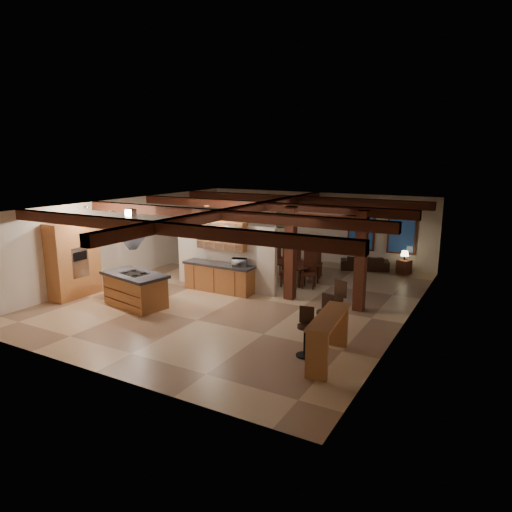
{
  "coord_description": "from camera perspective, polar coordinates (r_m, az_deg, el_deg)",
  "views": [
    {
      "loc": [
        7.17,
        -11.97,
        4.38
      ],
      "look_at": [
        0.18,
        0.5,
        1.24
      ],
      "focal_mm": 32.0,
      "sensor_mm": 36.0,
      "label": 1
    }
  ],
  "objects": [
    {
      "name": "ceiling_beams",
      "position": [
        14.05,
        -1.65,
        5.76
      ],
      "size": [
        10.0,
        12.0,
        0.28
      ],
      "color": "#38170E",
      "rests_on": "room_walls"
    },
    {
      "name": "bar_stool_a",
      "position": [
        10.32,
        6.18,
        -9.39
      ],
      "size": [
        0.39,
        0.41,
        1.11
      ],
      "color": "black",
      "rests_on": "ground"
    },
    {
      "name": "recessed_cans",
      "position": [
        14.04,
        -14.76,
        5.81
      ],
      "size": [
        3.16,
        2.46,
        0.03
      ],
      "color": "silver",
      "rests_on": "room_walls"
    },
    {
      "name": "bar_stool_c",
      "position": [
        12.01,
        10.05,
        -6.0
      ],
      "size": [
        0.46,
        0.47,
        1.24
      ],
      "color": "black",
      "rests_on": "ground"
    },
    {
      "name": "table_lamp",
      "position": [
        18.09,
        18.11,
        0.29
      ],
      "size": [
        0.3,
        0.3,
        0.36
      ],
      "color": "black",
      "rests_on": "side_table"
    },
    {
      "name": "dining_table",
      "position": [
        16.39,
        4.5,
        -1.96
      ],
      "size": [
        2.15,
        1.73,
        0.66
      ],
      "primitive_type": "imported",
      "rotation": [
        0.0,
        0.0,
        -0.42
      ],
      "color": "#38190E",
      "rests_on": "ground"
    },
    {
      "name": "sofa",
      "position": [
        18.45,
        13.42,
        -0.83
      ],
      "size": [
        1.98,
        1.31,
        0.54
      ],
      "primitive_type": "imported",
      "rotation": [
        0.0,
        0.0,
        3.49
      ],
      "color": "black",
      "rests_on": "ground"
    },
    {
      "name": "pantry_cabinet",
      "position": [
        15.43,
        -21.86,
        -0.42
      ],
      "size": [
        0.67,
        1.6,
        2.4
      ],
      "color": "#A57235",
      "rests_on": "ground"
    },
    {
      "name": "framed_art",
      "position": [
        20.08,
        3.41,
        4.69
      ],
      "size": [
        0.65,
        0.05,
        0.85
      ],
      "color": "#38170E",
      "rests_on": "room_walls"
    },
    {
      "name": "upper_display_cabinet",
      "position": [
        14.97,
        -4.31,
        2.62
      ],
      "size": [
        1.8,
        0.36,
        0.95
      ],
      "color": "#A57235",
      "rests_on": "partition_wall"
    },
    {
      "name": "bar_stool_b",
      "position": [
        11.21,
        8.56,
        -7.6
      ],
      "size": [
        0.4,
        0.42,
        1.13
      ],
      "color": "black",
      "rests_on": "ground"
    },
    {
      "name": "range_hood",
      "position": [
        13.75,
        -15.15,
        1.06
      ],
      "size": [
        1.1,
        1.1,
        1.4
      ],
      "color": "silver",
      "rests_on": "room_walls"
    },
    {
      "name": "partition_wall",
      "position": [
        15.27,
        -3.87,
        -0.05
      ],
      "size": [
        3.8,
        0.18,
        2.2
      ],
      "primitive_type": "cube",
      "color": "beige",
      "rests_on": "ground"
    },
    {
      "name": "side_table",
      "position": [
        18.2,
        18.0,
        -1.3
      ],
      "size": [
        0.56,
        0.56,
        0.53
      ],
      "primitive_type": "cube",
      "rotation": [
        0.0,
        0.0,
        -0.4
      ],
      "color": "#38170E",
      "rests_on": "ground"
    },
    {
      "name": "back_counter",
      "position": [
        15.1,
        -4.65,
        -2.65
      ],
      "size": [
        2.5,
        0.66,
        0.94
      ],
      "color": "#A57235",
      "rests_on": "ground"
    },
    {
      "name": "ground",
      "position": [
        14.63,
        -1.59,
        -5.05
      ],
      "size": [
        12.0,
        12.0,
        0.0
      ],
      "primitive_type": "plane",
      "color": "tan",
      "rests_on": "ground"
    },
    {
      "name": "dining_chairs",
      "position": [
        16.31,
        4.51,
        -0.89
      ],
      "size": [
        2.33,
        2.33,
        1.27
      ],
      "color": "#38170E",
      "rests_on": "ground"
    },
    {
      "name": "back_windows",
      "position": [
        18.65,
        15.38,
        3.06
      ],
      "size": [
        2.7,
        0.07,
        1.7
      ],
      "color": "#38170E",
      "rests_on": "room_walls"
    },
    {
      "name": "microwave",
      "position": [
        14.54,
        -2.08,
        -0.8
      ],
      "size": [
        0.54,
        0.46,
        0.25
      ],
      "primitive_type": "imported",
      "rotation": [
        0.0,
        0.0,
        3.53
      ],
      "color": "#AFAFB4",
      "rests_on": "back_counter"
    },
    {
      "name": "kitchen_island",
      "position": [
        14.05,
        -14.86,
        -4.04
      ],
      "size": [
        2.21,
        1.46,
        1.01
      ],
      "color": "#A57235",
      "rests_on": "ground"
    },
    {
      "name": "bar_counter",
      "position": [
        10.05,
        9.06,
        -9.19
      ],
      "size": [
        0.7,
        2.05,
        1.05
      ],
      "color": "#A57235",
      "rests_on": "ground"
    },
    {
      "name": "timber_posts",
      "position": [
        13.57,
        8.57,
        1.13
      ],
      "size": [
        2.5,
        0.3,
        2.9
      ],
      "color": "#38170E",
      "rests_on": "ground"
    },
    {
      "name": "room_walls",
      "position": [
        14.19,
        -1.63,
        1.83
      ],
      "size": [
        12.0,
        12.0,
        12.0
      ],
      "color": "beige",
      "rests_on": "ground"
    }
  ]
}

